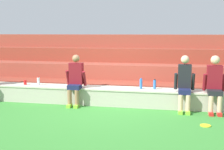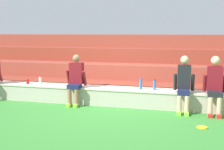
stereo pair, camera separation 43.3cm
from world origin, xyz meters
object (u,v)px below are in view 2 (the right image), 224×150
at_px(person_right_of_center, 215,84).
at_px(frisbee, 202,127).
at_px(water_bottle_near_right, 141,84).
at_px(person_center, 184,83).
at_px(person_left_of_center, 76,79).
at_px(water_bottle_mid_left, 154,85).
at_px(water_bottle_mid_right, 40,80).
at_px(plastic_cup_right_end, 28,82).

relative_size(person_right_of_center, frisbee, 6.26).
distance_m(water_bottle_near_right, frisbee, 2.10).
bearing_deg(person_center, person_left_of_center, 179.43).
xyz_separation_m(water_bottle_near_right, water_bottle_mid_left, (0.35, 0.03, -0.01)).
bearing_deg(person_left_of_center, water_bottle_mid_right, 168.63).
xyz_separation_m(person_left_of_center, water_bottle_near_right, (1.72, 0.23, -0.11)).
bearing_deg(water_bottle_mid_left, water_bottle_near_right, -174.79).
distance_m(water_bottle_mid_left, water_bottle_mid_right, 3.24).
bearing_deg(plastic_cup_right_end, person_right_of_center, -2.45).
xyz_separation_m(person_left_of_center, water_bottle_mid_right, (-1.17, 0.24, -0.13)).
distance_m(person_left_of_center, plastic_cup_right_end, 1.59).
relative_size(person_center, water_bottle_mid_left, 5.21).
bearing_deg(plastic_cup_right_end, frisbee, -15.63).
relative_size(person_left_of_center, plastic_cup_right_end, 10.47).
bearing_deg(person_right_of_center, plastic_cup_right_end, 177.55).
distance_m(water_bottle_near_right, water_bottle_mid_right, 2.89).
relative_size(water_bottle_mid_left, plastic_cup_right_end, 2.05).
relative_size(person_center, water_bottle_mid_right, 5.83).
height_order(person_center, frisbee, person_center).
bearing_deg(water_bottle_mid_right, frisbee, -17.23).
bearing_deg(frisbee, water_bottle_mid_left, 129.26).
relative_size(water_bottle_near_right, water_bottle_mid_right, 1.19).
bearing_deg(water_bottle_near_right, water_bottle_mid_right, 179.96).
bearing_deg(person_center, water_bottle_near_right, 166.51).
xyz_separation_m(person_right_of_center, frisbee, (-0.31, -1.12, -0.72)).
bearing_deg(water_bottle_mid_right, person_left_of_center, -11.37).
xyz_separation_m(person_center, water_bottle_mid_right, (-3.98, 0.26, -0.14)).
xyz_separation_m(person_center, water_bottle_near_right, (-1.09, 0.26, -0.12)).
bearing_deg(plastic_cup_right_end, person_center, -3.15).
distance_m(person_center, frisbee, 1.36).
relative_size(person_center, water_bottle_near_right, 4.90).
bearing_deg(water_bottle_mid_left, person_right_of_center, -10.62).
distance_m(person_right_of_center, water_bottle_near_right, 1.82).
xyz_separation_m(person_center, person_right_of_center, (0.71, 0.02, 0.01)).
xyz_separation_m(person_left_of_center, person_center, (2.81, -0.03, 0.01)).
bearing_deg(water_bottle_mid_right, water_bottle_mid_left, 0.54).
bearing_deg(water_bottle_mid_left, frisbee, -50.74).
xyz_separation_m(person_right_of_center, water_bottle_mid_left, (-1.45, 0.27, -0.14)).
height_order(person_right_of_center, water_bottle_mid_left, person_right_of_center).
relative_size(water_bottle_mid_left, frisbee, 1.20).
relative_size(person_left_of_center, person_center, 0.98).
height_order(person_left_of_center, frisbee, person_left_of_center).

